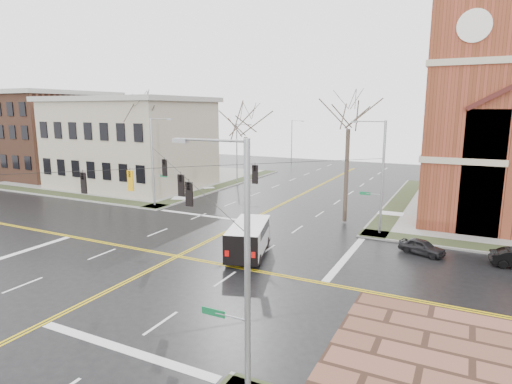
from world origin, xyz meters
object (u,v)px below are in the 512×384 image
at_px(signal_pole_ne, 380,174).
at_px(streetlight_north_a, 238,151).
at_px(cargo_van, 249,236).
at_px(tree_nw_far, 142,117).
at_px(signal_pole_nw, 154,159).
at_px(streetlight_north_b, 292,141).
at_px(signal_pole_se, 242,271).
at_px(tree_nw_near, 246,132).
at_px(tree_ne, 349,123).
at_px(parked_car_a, 422,247).

relative_size(signal_pole_ne, streetlight_north_a, 1.12).
height_order(cargo_van, tree_nw_far, tree_nw_far).
height_order(signal_pole_ne, signal_pole_nw, same).
xyz_separation_m(streetlight_north_b, cargo_van, (14.89, -45.38, -3.15)).
xyz_separation_m(signal_pole_se, streetlight_north_a, (-21.97, 39.50, -0.48)).
bearing_deg(cargo_van, streetlight_north_b, 91.30).
bearing_deg(signal_pole_nw, signal_pole_ne, 0.00).
distance_m(signal_pole_ne, tree_nw_near, 13.81).
bearing_deg(signal_pole_se, signal_pole_nw, 134.55).
bearing_deg(cargo_van, tree_ne, 54.77).
bearing_deg(parked_car_a, streetlight_north_a, 71.19).
bearing_deg(cargo_van, parked_car_a, 9.67).
bearing_deg(parked_car_a, tree_nw_near, 89.91).
bearing_deg(tree_ne, signal_pole_nw, -172.87).
relative_size(streetlight_north_a, tree_ne, 0.65).
xyz_separation_m(signal_pole_se, tree_ne, (-3.33, 25.41, 3.92)).
bearing_deg(tree_ne, streetlight_north_b, 118.68).
bearing_deg(streetlight_north_b, cargo_van, -71.83).
bearing_deg(tree_nw_near, streetlight_north_b, 104.30).
distance_m(cargo_van, tree_ne, 14.09).
height_order(signal_pole_ne, cargo_van, signal_pole_ne).
bearing_deg(tree_ne, signal_pole_ne, -35.93).
relative_size(signal_pole_nw, streetlight_north_b, 1.12).
bearing_deg(tree_ne, tree_nw_far, -178.61).
distance_m(signal_pole_se, tree_nw_near, 28.83).
xyz_separation_m(signal_pole_se, streetlight_north_b, (-21.97, 59.50, -0.48)).
height_order(signal_pole_se, streetlight_north_b, signal_pole_se).
height_order(signal_pole_ne, tree_nw_far, tree_nw_far).
xyz_separation_m(signal_pole_ne, signal_pole_se, (0.00, -23.00, 0.00)).
bearing_deg(signal_pole_ne, streetlight_north_b, 121.05).
bearing_deg(tree_nw_near, streetlight_north_a, 121.67).
bearing_deg(signal_pole_nw, streetlight_north_b, 88.95).
relative_size(parked_car_a, tree_nw_far, 0.25).
distance_m(signal_pole_ne, cargo_van, 11.92).
height_order(signal_pole_ne, streetlight_north_a, signal_pole_ne).
bearing_deg(tree_nw_far, cargo_van, -30.11).
relative_size(signal_pole_se, tree_ne, 0.73).
distance_m(signal_pole_nw, tree_ne, 19.85).
distance_m(tree_nw_far, tree_ne, 22.30).
distance_m(streetlight_north_a, tree_nw_far, 15.79).
xyz_separation_m(signal_pole_ne, parked_car_a, (3.73, -3.48, -4.41)).
xyz_separation_m(signal_pole_ne, streetlight_north_b, (-21.97, 36.50, -0.48)).
xyz_separation_m(streetlight_north_b, tree_ne, (18.64, -34.09, 4.40)).
height_order(streetlight_north_a, parked_car_a, streetlight_north_a).
bearing_deg(signal_pole_se, streetlight_north_b, 110.27).
bearing_deg(tree_nw_far, signal_pole_ne, -4.18).
bearing_deg(signal_pole_se, tree_nw_near, 117.60).
bearing_deg(tree_ne, cargo_van, -108.36).
bearing_deg(tree_nw_near, tree_ne, -0.06).
xyz_separation_m(cargo_van, tree_nw_far, (-18.55, 10.75, 7.85)).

